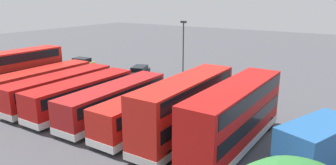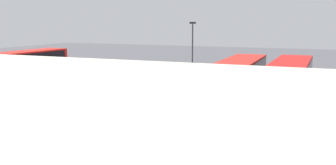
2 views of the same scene
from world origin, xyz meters
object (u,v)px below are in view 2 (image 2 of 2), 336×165
lamp_post_tall (192,47)px  waste_bin_yellow (269,91)px  bus_single_deck_fifth (116,89)px  car_hatchback_silver (144,77)px  bus_single_deck_seventh (57,83)px  bus_single_deck_fourth (156,91)px  bus_double_decker_near_end (289,90)px  bus_double_decker_far_end (19,73)px  car_small_green (71,72)px  bus_single_deck_sixth (85,86)px  bus_single_deck_third (197,94)px  bus_double_decker_second (239,87)px

lamp_post_tall → waste_bin_yellow: (-9.69, 4.05, -3.90)m
bus_single_deck_fifth → car_hatchback_silver: size_ratio=2.43×
bus_single_deck_seventh → bus_single_deck_fourth: bearing=178.9°
waste_bin_yellow → bus_double_decker_near_end: bearing=104.9°
bus_double_decker_far_end → car_small_green: (3.89, -13.16, -1.75)m
bus_single_deck_sixth → bus_single_deck_fifth: bearing=176.9°
bus_double_decker_far_end → waste_bin_yellow: size_ratio=12.15×
bus_single_deck_third → bus_single_deck_fifth: bearing=3.2°
bus_single_deck_fifth → waste_bin_yellow: bearing=-138.5°
bus_double_decker_second → car_hatchback_silver: size_ratio=2.42×
bus_single_deck_third → car_hatchback_silver: bearing=-48.7°
bus_single_deck_seventh → car_hatchback_silver: (-3.32, -12.33, -0.92)m
lamp_post_tall → car_hatchback_silver: bearing=15.8°
bus_single_deck_fourth → car_small_green: (18.27, -12.53, -0.92)m
bus_double_decker_second → bus_double_decker_far_end: 21.47m
bus_double_decker_second → waste_bin_yellow: 10.48m
car_hatchback_silver → lamp_post_tall: lamp_post_tall is taller
bus_double_decker_second → bus_single_deck_fourth: size_ratio=0.96×
car_hatchback_silver → bus_double_decker_far_end: bearing=61.7°
bus_single_deck_sixth → car_small_green: bearing=-48.6°
bus_single_deck_sixth → bus_single_deck_seventh: size_ratio=1.01×
bus_single_deck_seventh → waste_bin_yellow: bus_single_deck_seventh is taller
bus_single_deck_fifth → bus_single_deck_seventh: 6.93m
bus_double_decker_second → car_hatchback_silver: (14.36, -12.67, -1.75)m
car_small_green → bus_double_decker_near_end: bearing=157.0°
bus_single_deck_sixth → waste_bin_yellow: 18.39m
bus_single_deck_third → waste_bin_yellow: 11.06m
bus_single_deck_fifth → bus_double_decker_far_end: 10.72m
bus_single_deck_fourth → car_hatchback_silver: size_ratio=2.51×
bus_double_decker_near_end → waste_bin_yellow: bearing=-75.1°
bus_single_deck_fourth → bus_single_deck_fifth: (3.70, 0.37, -0.00)m
bus_double_decker_far_end → car_small_green: bearing=-73.5°
bus_double_decker_second → bus_single_deck_fourth: (7.08, -0.13, -0.83)m
bus_single_deck_sixth → car_small_green: size_ratio=2.89×
bus_single_deck_third → bus_single_deck_sixth: (10.74, 0.24, 0.00)m
bus_single_deck_seventh → car_small_green: 14.54m
bus_double_decker_second → bus_single_deck_sixth: bus_double_decker_second is taller
bus_double_decker_second → bus_single_deck_fifth: bearing=1.3°
car_small_green → bus_single_deck_seventh: bearing=121.9°
bus_single_deck_sixth → bus_double_decker_near_end: bearing=-178.6°
waste_bin_yellow → bus_double_decker_far_end: bearing=25.5°
bus_double_decker_near_end → lamp_post_tall: lamp_post_tall is taller
bus_single_deck_seventh → bus_double_decker_near_end: bearing=-179.9°
bus_double_decker_second → bus_single_deck_seventh: size_ratio=0.95×
bus_single_deck_fourth → car_small_green: bearing=-34.4°
bus_single_deck_sixth → bus_single_deck_fourth: bearing=-178.5°
bus_double_decker_near_end → bus_single_deck_seventh: size_ratio=1.01×
bus_single_deck_third → waste_bin_yellow: (-4.45, -10.06, -1.15)m
bus_single_deck_fourth → lamp_post_tall: 14.51m
car_small_green → waste_bin_yellow: car_small_green is taller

